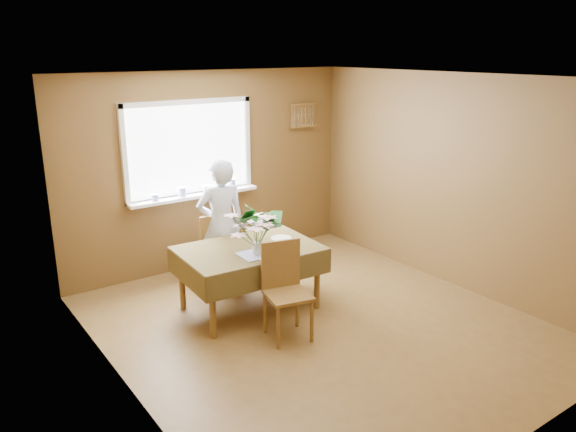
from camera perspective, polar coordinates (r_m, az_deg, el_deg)
floor at (r=5.93m, az=3.16°, el=-11.03°), size 4.50×4.50×0.00m
ceiling at (r=5.25m, az=3.60°, el=13.87°), size 4.50×4.50×0.00m
wall_back at (r=7.29m, az=-7.83°, el=4.63°), size 4.00×0.00×4.00m
wall_front at (r=4.07m, az=23.79°, el=-6.54°), size 4.00×0.00×4.00m
wall_left at (r=4.54m, az=-16.76°, el=-3.44°), size 0.00×4.50×4.50m
wall_right at (r=6.86m, az=16.51°, el=3.33°), size 0.00×4.50×4.50m
window_assembly at (r=7.10m, az=-9.77°, el=5.13°), size 1.72×0.20×1.22m
spoon_rack at (r=7.94m, az=1.53°, el=10.15°), size 0.44×0.05×0.33m
dining_table at (r=6.05m, az=-3.98°, el=-3.97°), size 1.52×1.08×0.72m
chair_far at (r=6.76m, az=-7.50°, el=-3.00°), size 0.45×0.45×0.90m
chair_near at (r=5.54m, az=-0.33°, el=-7.08°), size 0.49×0.49×0.95m
seated_woman at (r=6.57m, az=-6.81°, el=-0.92°), size 0.64×0.49×1.56m
flower_bouquet at (r=5.72m, az=-3.16°, el=-1.14°), size 0.53×0.53×0.45m
side_plate at (r=6.27m, az=-0.69°, el=-2.28°), size 0.28×0.28×0.01m
table_knife at (r=5.88m, az=-1.86°, el=-3.59°), size 0.03×0.22×0.00m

